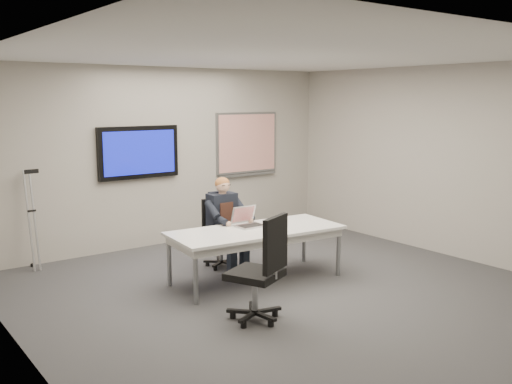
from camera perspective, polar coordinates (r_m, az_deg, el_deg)
floor at (r=7.01m, az=3.05°, el=-9.96°), size 6.00×6.00×0.02m
ceiling at (r=6.63m, az=3.27°, el=13.53°), size 6.00×6.00×0.02m
wall_back at (r=9.17m, az=-8.93°, el=3.51°), size 6.00×0.02×2.80m
wall_left at (r=5.31m, az=-22.63°, el=-1.31°), size 0.02×6.00×2.80m
wall_right at (r=8.88m, az=18.24°, el=2.97°), size 0.02×6.00×2.80m
conference_table at (r=7.25m, az=0.01°, el=-4.32°), size 2.28×1.13×0.68m
tv_display at (r=8.89m, az=-11.64°, el=3.90°), size 1.30×0.09×0.80m
whiteboard at (r=9.94m, az=-0.91°, el=4.83°), size 1.25×0.08×1.10m
office_chair_far at (r=7.99m, az=-3.64°, el=-5.34°), size 0.48×0.48×0.94m
office_chair_near at (r=6.03m, az=0.30°, el=-9.60°), size 0.72×0.72×1.14m
seated_person at (r=7.74m, az=-2.74°, el=-4.15°), size 0.39×0.67×1.26m
crutch at (r=8.29m, az=-21.51°, el=-2.44°), size 0.25×0.63×1.47m
laptop at (r=7.39m, az=-0.86°, el=-2.92°), size 0.36×0.33×0.25m
name_tent at (r=7.14m, az=1.86°, el=-3.45°), size 0.27×0.15×0.10m
pen at (r=7.00m, az=2.00°, el=-4.11°), size 0.04×0.15×0.01m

